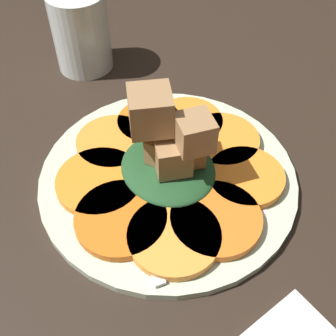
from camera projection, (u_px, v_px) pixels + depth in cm
name	position (u px, v px, depth cm)	size (l,w,h in cm)	color
table_slab	(168.00, 185.00, 50.06)	(120.00, 120.00, 2.00)	black
plate	(168.00, 177.00, 48.92)	(29.62, 29.62, 1.05)	beige
carrot_slice_0	(225.00, 142.00, 51.24)	(9.04, 9.04, 0.96)	orange
carrot_slice_1	(188.00, 122.00, 53.61)	(8.90, 8.90, 0.96)	orange
carrot_slice_2	(149.00, 122.00, 53.58)	(8.14, 8.14, 0.96)	orange
carrot_slice_3	(113.00, 142.00, 51.20)	(8.98, 8.98, 0.96)	orange
carrot_slice_4	(99.00, 181.00, 47.11)	(9.76, 9.76, 0.96)	orange
carrot_slice_5	(121.00, 218.00, 43.80)	(9.72, 9.72, 0.96)	orange
carrot_slice_6	(174.00, 236.00, 42.38)	(9.57, 9.57, 0.96)	orange
carrot_slice_7	(214.00, 220.00, 43.66)	(9.63, 9.63, 0.96)	orange
carrot_slice_8	(246.00, 177.00, 47.56)	(8.78, 8.78, 0.96)	orange
center_pile	(169.00, 151.00, 45.88)	(11.46, 10.32, 10.70)	#1E4723
fork	(128.00, 208.00, 45.02)	(17.99, 6.35, 0.40)	silver
water_glass	(81.00, 32.00, 60.24)	(8.17, 8.17, 11.29)	silver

